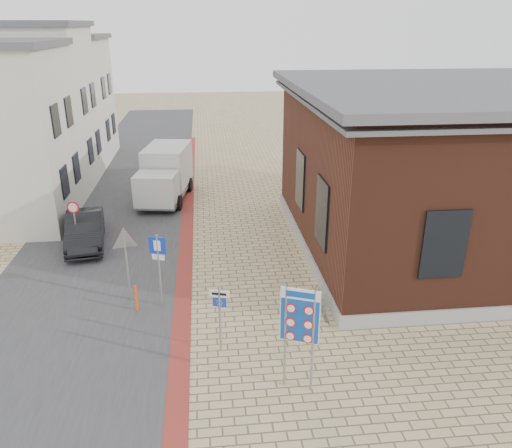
{
  "coord_description": "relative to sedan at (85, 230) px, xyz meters",
  "views": [
    {
      "loc": [
        -1.09,
        -11.97,
        8.96
      ],
      "look_at": [
        0.71,
        4.69,
        2.2
      ],
      "focal_mm": 35.0,
      "sensor_mm": 36.0,
      "label": 1
    }
  ],
  "objects": [
    {
      "name": "yield_sign",
      "position": [
        2.5,
        -5.05,
        1.38
      ],
      "size": [
        0.95,
        0.25,
        2.71
      ],
      "rotation": [
        0.0,
        0.0,
        0.2
      ],
      "color": "gray",
      "rests_on": "ground"
    },
    {
      "name": "speed_sign",
      "position": [
        -0.2,
        -0.55,
        0.75
      ],
      "size": [
        0.51,
        0.11,
        2.19
      ],
      "rotation": [
        0.0,
        0.0,
        -0.15
      ],
      "color": "gray",
      "rests_on": "ground"
    },
    {
      "name": "essen_sign",
      "position": [
        5.5,
        -8.25,
        0.7
      ],
      "size": [
        0.57,
        0.2,
        2.15
      ],
      "rotation": [
        0.0,
        0.0,
        -0.29
      ],
      "color": "gray",
      "rests_on": "ground"
    },
    {
      "name": "sedan",
      "position": [
        0.0,
        0.0,
        0.0
      ],
      "size": [
        2.11,
        4.41,
        1.4
      ],
      "primitive_type": "imported",
      "rotation": [
        0.0,
        0.0,
        0.16
      ],
      "color": "black",
      "rests_on": "ground"
    },
    {
      "name": "townhouse_mid",
      "position": [
        -4.7,
        9.45,
        3.87
      ],
      "size": [
        7.4,
        6.4,
        9.1
      ],
      "color": "beige",
      "rests_on": "ground"
    },
    {
      "name": "box_truck",
      "position": [
        3.12,
        5.81,
        0.73
      ],
      "size": [
        2.91,
        5.56,
        2.77
      ],
      "rotation": [
        0.0,
        0.0,
        -0.16
      ],
      "color": "slate",
      "rests_on": "ground"
    },
    {
      "name": "bollard",
      "position": [
        2.8,
        -5.75,
        -0.22
      ],
      "size": [
        0.11,
        0.11,
        0.95
      ],
      "primitive_type": "cylinder",
      "rotation": [
        0.0,
        0.0,
        -0.38
      ],
      "color": "#FF4B0D",
      "rests_on": "ground"
    },
    {
      "name": "ground",
      "position": [
        6.3,
        -8.55,
        -0.7
      ],
      "size": [
        120.0,
        120.0,
        0.0
      ],
      "primitive_type": "plane",
      "color": "tan",
      "rests_on": "ground"
    },
    {
      "name": "border_sign",
      "position": [
        7.44,
        -10.05,
        1.43
      ],
      "size": [
        0.96,
        0.41,
        2.96
      ],
      "rotation": [
        0.0,
        0.0,
        -0.38
      ],
      "color": "gray",
      "rests_on": "ground"
    },
    {
      "name": "bike_rack",
      "position": [
        8.95,
        -6.35,
        -0.43
      ],
      "size": [
        0.08,
        1.8,
        0.6
      ],
      "color": "slate",
      "rests_on": "ground"
    },
    {
      "name": "road_strip",
      "position": [
        0.8,
        6.45,
        -0.69
      ],
      "size": [
        7.0,
        60.0,
        0.02
      ],
      "primitive_type": "cube",
      "color": "#38383A",
      "rests_on": "ground"
    },
    {
      "name": "curb_strip",
      "position": [
        4.3,
        1.45,
        -0.68
      ],
      "size": [
        0.6,
        40.0,
        0.02
      ],
      "primitive_type": "cube",
      "color": "maroon",
      "rests_on": "ground"
    },
    {
      "name": "brick_building",
      "position": [
        15.29,
        -1.55,
        2.79
      ],
      "size": [
        13.0,
        13.0,
        6.8
      ],
      "color": "gray",
      "rests_on": "ground"
    },
    {
      "name": "townhouse_far",
      "position": [
        -4.7,
        15.45,
        3.47
      ],
      "size": [
        7.4,
        6.4,
        8.3
      ],
      "color": "beige",
      "rests_on": "ground"
    },
    {
      "name": "parking_sign",
      "position": [
        3.6,
        -5.51,
        1.1
      ],
      "size": [
        0.56,
        0.22,
        2.63
      ],
      "rotation": [
        0.0,
        0.0,
        -0.31
      ],
      "color": "gray",
      "rests_on": "ground"
    }
  ]
}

